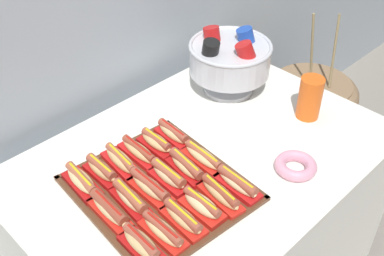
% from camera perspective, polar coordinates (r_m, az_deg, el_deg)
% --- Properties ---
extents(buffet_table, '(1.32, 0.92, 0.80)m').
position_cam_1_polar(buffet_table, '(1.96, 1.22, -11.47)').
color(buffet_table, white).
rests_on(buffet_table, ground_plane).
extents(floor_vase, '(0.57, 0.57, 1.00)m').
position_cam_1_polar(floor_vase, '(2.69, 13.23, -0.25)').
color(floor_vase, '#896B4C').
rests_on(floor_vase, ground_plane).
extents(serving_tray, '(0.52, 0.56, 0.01)m').
position_cam_1_polar(serving_tray, '(1.57, -3.85, -7.21)').
color(serving_tray, '#56331E').
rests_on(serving_tray, buffet_table).
extents(hot_dog_0, '(0.07, 0.16, 0.06)m').
position_cam_1_polar(hot_dog_0, '(1.38, -6.03, -13.56)').
color(hot_dog_0, '#B21414').
rests_on(hot_dog_0, serving_tray).
extents(hot_dog_1, '(0.06, 0.17, 0.06)m').
position_cam_1_polar(hot_dog_1, '(1.41, -3.49, -12.15)').
color(hot_dog_1, red).
rests_on(hot_dog_1, serving_tray).
extents(hot_dog_2, '(0.07, 0.17, 0.06)m').
position_cam_1_polar(hot_dog_2, '(1.44, -1.08, -10.68)').
color(hot_dog_2, red).
rests_on(hot_dog_2, serving_tray).
extents(hot_dog_3, '(0.07, 0.15, 0.06)m').
position_cam_1_polar(hot_dog_3, '(1.47, 1.21, -9.20)').
color(hot_dog_3, red).
rests_on(hot_dog_3, serving_tray).
extents(hot_dog_4, '(0.08, 0.18, 0.06)m').
position_cam_1_polar(hot_dog_4, '(1.51, 3.37, -7.84)').
color(hot_dog_4, red).
rests_on(hot_dog_4, serving_tray).
extents(hot_dog_5, '(0.07, 0.18, 0.06)m').
position_cam_1_polar(hot_dog_5, '(1.55, 5.42, -6.57)').
color(hot_dog_5, red).
rests_on(hot_dog_5, serving_tray).
extents(hot_dog_6, '(0.07, 0.19, 0.06)m').
position_cam_1_polar(hot_dog_6, '(1.48, -9.79, -9.58)').
color(hot_dog_6, red).
rests_on(hot_dog_6, serving_tray).
extents(hot_dog_7, '(0.08, 0.17, 0.06)m').
position_cam_1_polar(hot_dog_7, '(1.50, -7.36, -8.32)').
color(hot_dog_7, '#B21414').
rests_on(hot_dog_7, serving_tray).
extents(hot_dog_8, '(0.07, 0.18, 0.06)m').
position_cam_1_polar(hot_dog_8, '(1.53, -5.03, -7.02)').
color(hot_dog_8, red).
rests_on(hot_dog_8, serving_tray).
extents(hot_dog_9, '(0.07, 0.16, 0.06)m').
position_cam_1_polar(hot_dog_9, '(1.56, -2.80, -5.73)').
color(hot_dog_9, red).
rests_on(hot_dog_9, serving_tray).
extents(hot_dog_10, '(0.09, 0.17, 0.06)m').
position_cam_1_polar(hot_dog_10, '(1.60, -0.67, -4.59)').
color(hot_dog_10, '#B21414').
rests_on(hot_dog_10, serving_tray).
extents(hot_dog_11, '(0.08, 0.18, 0.05)m').
position_cam_1_polar(hot_dog_11, '(1.63, 1.36, -3.52)').
color(hot_dog_11, red).
rests_on(hot_dog_11, serving_tray).
extents(hot_dog_12, '(0.08, 0.17, 0.06)m').
position_cam_1_polar(hot_dog_12, '(1.59, -12.98, -6.15)').
color(hot_dog_12, '#B21414').
rests_on(hot_dog_12, serving_tray).
extents(hot_dog_13, '(0.06, 0.15, 0.06)m').
position_cam_1_polar(hot_dog_13, '(1.61, -10.68, -4.94)').
color(hot_dog_13, '#B21414').
rests_on(hot_dog_13, serving_tray).
extents(hot_dog_14, '(0.08, 0.18, 0.06)m').
position_cam_1_polar(hot_dog_14, '(1.64, -8.45, -3.88)').
color(hot_dog_14, red).
rests_on(hot_dog_14, serving_tray).
extents(hot_dog_15, '(0.07, 0.18, 0.06)m').
position_cam_1_polar(hot_dog_15, '(1.66, -6.30, -2.82)').
color(hot_dog_15, red).
rests_on(hot_dog_15, serving_tray).
extents(hot_dog_16, '(0.07, 0.15, 0.06)m').
position_cam_1_polar(hot_dog_16, '(1.70, -4.23, -1.72)').
color(hot_dog_16, '#B21414').
rests_on(hot_dog_16, serving_tray).
extents(hot_dog_17, '(0.07, 0.16, 0.06)m').
position_cam_1_polar(hot_dog_17, '(1.73, -2.25, -0.67)').
color(hot_dog_17, red).
rests_on(hot_dog_17, serving_tray).
extents(punch_bowl, '(0.34, 0.34, 0.27)m').
position_cam_1_polar(punch_bowl, '(1.95, 4.51, 8.27)').
color(punch_bowl, silver).
rests_on(punch_bowl, buffet_table).
extents(cup_stack, '(0.09, 0.09, 0.17)m').
position_cam_1_polar(cup_stack, '(1.88, 13.84, 3.50)').
color(cup_stack, '#EA5B19').
rests_on(cup_stack, buffet_table).
extents(donut, '(0.14, 0.14, 0.04)m').
position_cam_1_polar(donut, '(1.66, 12.22, -4.40)').
color(donut, pink).
rests_on(donut, buffet_table).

